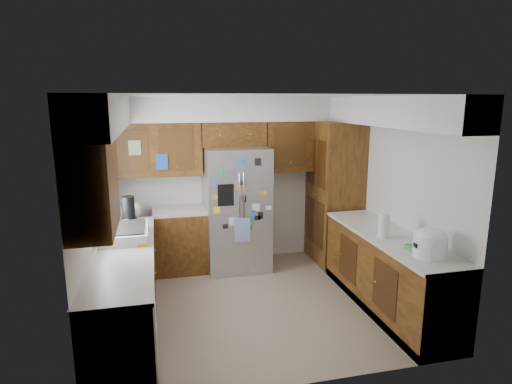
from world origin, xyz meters
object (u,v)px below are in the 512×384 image
rice_cooker (430,242)px  paper_towel (384,226)px  fridge (237,209)px  pantry (334,193)px

rice_cooker → paper_towel: bearing=101.7°
fridge → paper_towel: 2.23m
fridge → rice_cooker: fridge is taller
rice_cooker → paper_towel: (-0.13, 0.65, -0.01)m
pantry → paper_towel: (-0.14, -1.70, -0.02)m
pantry → paper_towel: bearing=-94.6°
rice_cooker → paper_towel: size_ratio=1.22×
fridge → rice_cooker: (1.50, -2.41, 0.17)m
fridge → paper_towel: bearing=-52.1°
fridge → pantry: bearing=-2.1°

